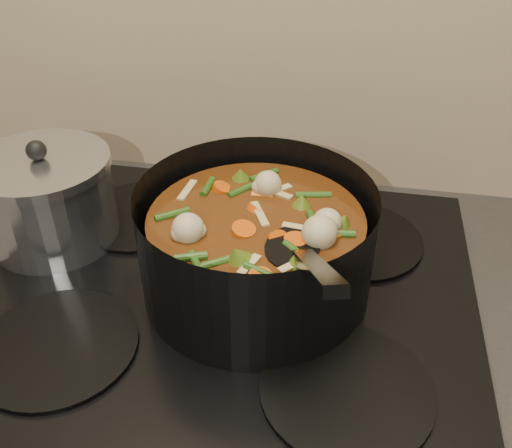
# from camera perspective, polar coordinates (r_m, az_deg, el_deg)

# --- Properties ---
(stovetop) EXTENTS (0.62, 0.54, 0.03)m
(stovetop) POSITION_cam_1_polar(r_m,az_deg,el_deg) (0.73, -3.19, -6.96)
(stovetop) COLOR black
(stovetop) RESTS_ON counter
(stockpot) EXTENTS (0.29, 0.37, 0.21)m
(stockpot) POSITION_cam_1_polar(r_m,az_deg,el_deg) (0.68, 0.02, -2.21)
(stockpot) COLOR black
(stockpot) RESTS_ON stovetop
(saucepan) EXTENTS (0.18, 0.18, 0.15)m
(saucepan) POSITION_cam_1_polar(r_m,az_deg,el_deg) (0.82, -20.05, 2.39)
(saucepan) COLOR silver
(saucepan) RESTS_ON stovetop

